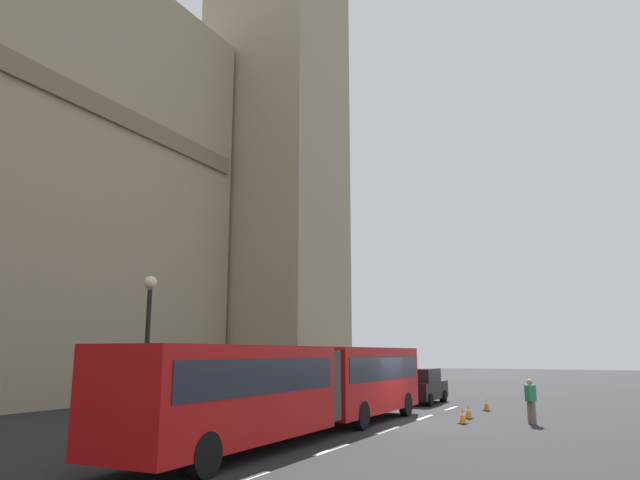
{
  "coord_description": "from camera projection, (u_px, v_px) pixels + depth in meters",
  "views": [
    {
      "loc": [
        -22.97,
        -7.37,
        2.71
      ],
      "look_at": [
        2.82,
        5.4,
        8.28
      ],
      "focal_mm": 32.66,
      "sensor_mm": 36.0,
      "label": 1
    }
  ],
  "objects": [
    {
      "name": "ground_plane",
      "position": [
        411.0,
        422.0,
        22.9
      ],
      "size": [
        160.0,
        160.0,
        0.0
      ],
      "primitive_type": "plane",
      "color": "#262628"
    },
    {
      "name": "pedestrian_near_cones",
      "position": [
        531.0,
        400.0,
        22.5
      ],
      "size": [
        0.47,
        0.41,
        1.69
      ],
      "color": "#726651",
      "rests_on": "ground_plane"
    },
    {
      "name": "traffic_cone_west",
      "position": [
        463.0,
        416.0,
        22.49
      ],
      "size": [
        0.36,
        0.36,
        0.58
      ],
      "color": "black",
      "rests_on": "ground_plane"
    },
    {
      "name": "lane_centre_marking",
      "position": [
        363.0,
        439.0,
        18.51
      ],
      "size": [
        25.2,
        0.16,
        0.01
      ],
      "color": "silver",
      "rests_on": "ground_plane"
    },
    {
      "name": "street_lamp",
      "position": [
        147.0,
        342.0,
        19.34
      ],
      "size": [
        0.44,
        0.44,
        5.27
      ],
      "color": "black",
      "rests_on": "ground_plane"
    },
    {
      "name": "articulated_bus",
      "position": [
        307.0,
        381.0,
        19.64
      ],
      "size": [
        17.24,
        2.54,
        2.9
      ],
      "color": "#B20F0F",
      "rests_on": "ground_plane"
    },
    {
      "name": "traffic_cone_middle",
      "position": [
        469.0,
        412.0,
        24.21
      ],
      "size": [
        0.36,
        0.36,
        0.58
      ],
      "color": "black",
      "rests_on": "ground_plane"
    },
    {
      "name": "sedan_lead",
      "position": [
        421.0,
        386.0,
        31.52
      ],
      "size": [
        4.4,
        1.86,
        1.85
      ],
      "color": "black",
      "rests_on": "ground_plane"
    },
    {
      "name": "traffic_cone_east",
      "position": [
        487.0,
        405.0,
        27.46
      ],
      "size": [
        0.36,
        0.36,
        0.58
      ],
      "color": "black",
      "rests_on": "ground_plane"
    }
  ]
}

